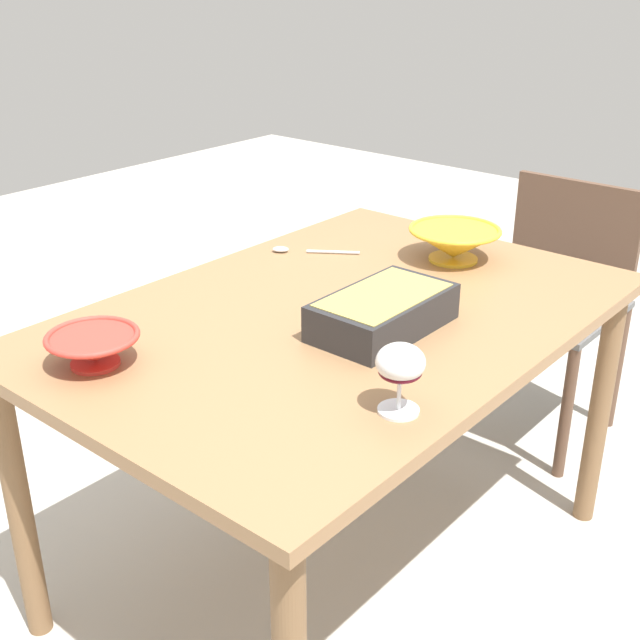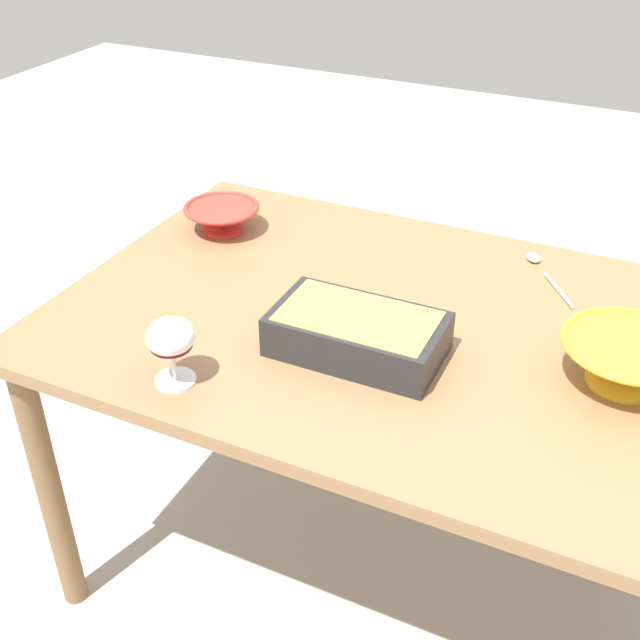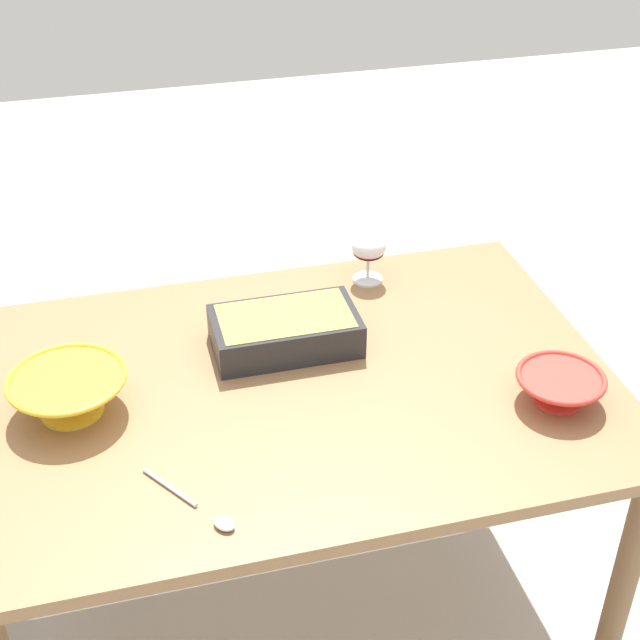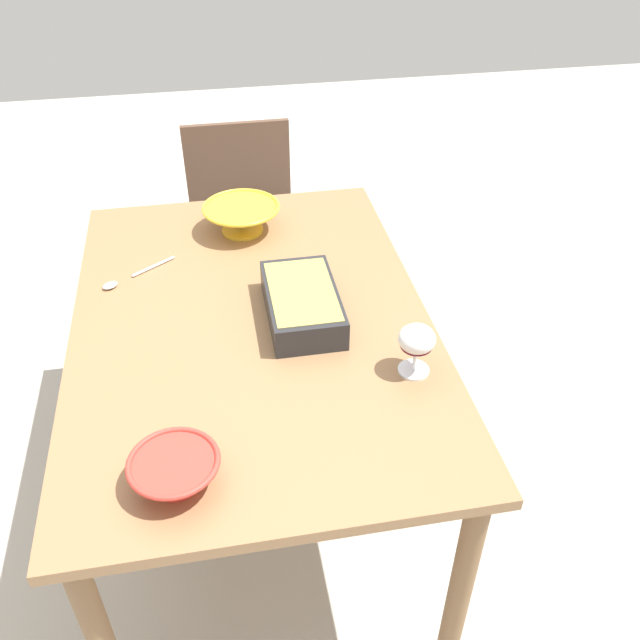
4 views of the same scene
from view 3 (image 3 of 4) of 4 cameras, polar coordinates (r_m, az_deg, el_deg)
The scene contains 7 objects.
ground_plane at distance 2.49m, azimuth -1.46°, elevation -17.51°, with size 8.00×8.00×0.00m, color #B2ADA3.
dining_table at distance 2.02m, azimuth -1.72°, elevation -5.80°, with size 1.37×0.93×0.74m.
wine_glass at distance 2.27m, azimuth 3.03°, elevation 4.43°, with size 0.09×0.09×0.13m.
casserole_dish at distance 2.05m, azimuth -2.17°, elevation -0.58°, with size 0.32×0.18×0.08m.
mixing_bowl at distance 1.93m, azimuth -15.31°, elevation -4.32°, with size 0.24×0.24×0.09m.
small_bowl at distance 1.96m, azimuth 14.64°, elevation -4.00°, with size 0.19×0.19×0.07m.
serving_spoon at distance 1.69m, azimuth -7.13°, elevation -11.68°, with size 0.15×0.21×0.01m.
Camera 3 is at (-0.33, -1.52, 1.94)m, focal length 51.59 mm.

